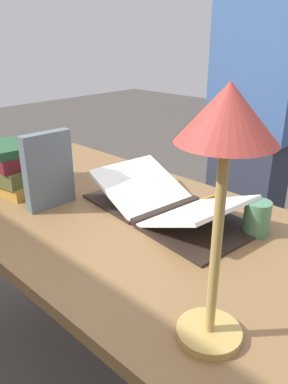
% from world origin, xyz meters
% --- Properties ---
extents(reading_desk, '(1.57, 0.79, 0.75)m').
position_xyz_m(reading_desk, '(0.00, 0.00, 0.66)').
color(reading_desk, brown).
rests_on(reading_desk, ground_plane).
extents(open_book, '(0.58, 0.34, 0.11)m').
position_xyz_m(open_book, '(-0.10, -0.11, 0.78)').
color(open_book, black).
rests_on(open_book, reading_desk).
extents(book_stack_tall, '(0.22, 0.26, 0.17)m').
position_xyz_m(book_stack_tall, '(0.42, 0.09, 0.84)').
color(book_stack_tall, '#BC8933').
rests_on(book_stack_tall, reading_desk).
extents(book_standing_upright, '(0.04, 0.16, 0.25)m').
position_xyz_m(book_standing_upright, '(0.21, 0.11, 0.87)').
color(book_standing_upright, slate).
rests_on(book_standing_upright, reading_desk).
extents(reading_lamp, '(0.16, 0.16, 0.46)m').
position_xyz_m(reading_lamp, '(-0.49, 0.24, 1.12)').
color(reading_lamp, tan).
rests_on(reading_lamp, reading_desk).
extents(coffee_mug, '(0.07, 0.11, 0.10)m').
position_xyz_m(coffee_mug, '(-0.36, -0.18, 0.80)').
color(coffee_mug, '#4C7F5B').
rests_on(coffee_mug, reading_desk).
extents(pencil, '(0.04, 0.15, 0.01)m').
position_xyz_m(pencil, '(-0.13, -0.28, 0.75)').
color(pencil, gold).
rests_on(pencil, reading_desk).
extents(person_reader, '(0.36, 0.23, 1.80)m').
position_xyz_m(person_reader, '(-0.02, -0.76, 0.90)').
color(person_reader, '#2D3342').
rests_on(person_reader, ground_plane).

